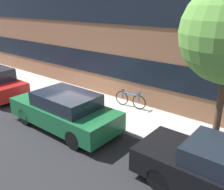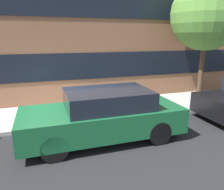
# 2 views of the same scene
# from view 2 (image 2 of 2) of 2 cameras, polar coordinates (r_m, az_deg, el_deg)

# --- Properties ---
(ground_plane) EXTENTS (56.00, 56.00, 0.00)m
(ground_plane) POSITION_cam_2_polar(r_m,az_deg,el_deg) (7.19, -13.28, -8.68)
(ground_plane) COLOR #232326
(sidewalk_strip) EXTENTS (28.00, 2.46, 0.12)m
(sidewalk_strip) POSITION_cam_2_polar(r_m,az_deg,el_deg) (8.31, -14.09, -5.01)
(sidewalk_strip) COLOR #B2AFA8
(sidewalk_strip) RESTS_ON ground_plane
(rowhouse_facade) EXTENTS (28.00, 1.02, 7.50)m
(rowhouse_facade) POSITION_cam_2_polar(r_m,az_deg,el_deg) (9.55, -16.40, 19.95)
(rowhouse_facade) COLOR brown
(rowhouse_facade) RESTS_ON ground_plane
(parked_car_green) EXTENTS (4.43, 1.78, 1.42)m
(parked_car_green) POSITION_cam_2_polar(r_m,az_deg,el_deg) (6.14, -2.24, -5.23)
(parked_car_green) COLOR #195B33
(parked_car_green) RESTS_ON ground_plane
(bicycle) EXTENTS (1.53, 0.44, 0.74)m
(bicycle) POSITION_cam_2_polar(r_m,az_deg,el_deg) (9.15, -1.87, 0.12)
(bicycle) COLOR black
(bicycle) RESTS_ON sidewalk_strip
(street_tree) EXTENTS (2.85, 2.85, 5.01)m
(street_tree) POSITION_cam_2_polar(r_m,az_deg,el_deg) (9.93, 23.60, 18.74)
(street_tree) COLOR #473323
(street_tree) RESTS_ON sidewalk_strip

